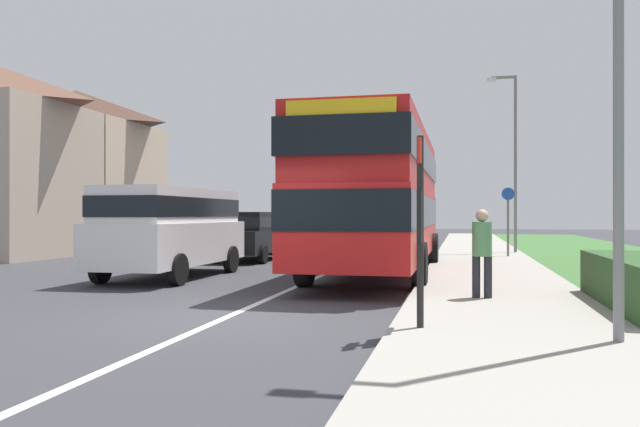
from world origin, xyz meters
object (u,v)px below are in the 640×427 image
at_px(double_decker_bus, 379,193).
at_px(bus_stop_sign, 420,218).
at_px(parked_van_white, 172,225).
at_px(pedestrian_at_stop, 482,249).
at_px(parked_car_black, 250,234).
at_px(parked_car_grey, 287,230).
at_px(cycle_route_sign, 508,219).
at_px(parked_car_blue, 318,227).
at_px(street_lamp_mid, 512,151).

distance_m(double_decker_bus, bus_stop_sign, 8.28).
xyz_separation_m(double_decker_bus, parked_van_white, (-4.97, -1.80, -0.83)).
height_order(pedestrian_at_stop, bus_stop_sign, bus_stop_sign).
xyz_separation_m(parked_car_black, parked_car_grey, (-0.14, 5.11, -0.01)).
bearing_deg(bus_stop_sign, cycle_route_sign, 81.85).
bearing_deg(parked_car_black, bus_stop_sign, -61.87).
xyz_separation_m(parked_car_black, parked_car_blue, (0.02, 10.38, 0.03)).
bearing_deg(parked_car_black, parked_van_white, -90.19).
height_order(parked_car_grey, pedestrian_at_stop, pedestrian_at_stop).
height_order(parked_van_white, parked_car_blue, parked_van_white).
distance_m(parked_van_white, parked_car_black, 5.93).
bearing_deg(cycle_route_sign, bus_stop_sign, -98.15).
height_order(parked_car_black, cycle_route_sign, cycle_route_sign).
relative_size(parked_car_blue, pedestrian_at_stop, 2.34).
distance_m(parked_car_black, bus_stop_sign, 13.87).
relative_size(double_decker_bus, pedestrian_at_stop, 6.45).
height_order(parked_car_blue, cycle_route_sign, cycle_route_sign).
distance_m(pedestrian_at_stop, bus_stop_sign, 3.31).
bearing_deg(double_decker_bus, parked_car_grey, 118.85).
bearing_deg(parked_car_blue, parked_van_white, -90.14).
distance_m(bus_stop_sign, street_lamp_mid, 17.54).
xyz_separation_m(parked_car_grey, cycle_route_sign, (8.78, -2.58, 0.53)).
height_order(double_decker_bus, parked_car_grey, double_decker_bus).
distance_m(parked_car_grey, pedestrian_at_stop, 16.07).
height_order(parked_van_white, cycle_route_sign, cycle_route_sign).
bearing_deg(parked_car_black, pedestrian_at_stop, -50.81).
xyz_separation_m(double_decker_bus, cycle_route_sign, (3.70, 6.65, -0.71)).
distance_m(parked_car_black, parked_car_blue, 10.38).
height_order(parked_car_blue, street_lamp_mid, street_lamp_mid).
height_order(double_decker_bus, parked_car_black, double_decker_bus).
xyz_separation_m(parked_car_grey, bus_stop_sign, (6.67, -17.33, 0.64)).
bearing_deg(double_decker_bus, parked_van_white, -160.06).
height_order(pedestrian_at_stop, cycle_route_sign, cycle_route_sign).
height_order(parked_car_grey, parked_car_blue, parked_car_blue).
bearing_deg(street_lamp_mid, parked_car_black, -151.03).
xyz_separation_m(double_decker_bus, street_lamp_mid, (4.03, 9.09, 1.88)).
relative_size(parked_car_grey, pedestrian_at_stop, 2.71).
height_order(parked_car_blue, pedestrian_at_stop, parked_car_blue).
bearing_deg(parked_car_black, cycle_route_sign, 16.31).
relative_size(parked_car_black, pedestrian_at_stop, 2.59).
bearing_deg(bus_stop_sign, parked_car_grey, 111.05).
height_order(parked_van_white, parked_car_grey, parked_van_white).
bearing_deg(street_lamp_mid, double_decker_bus, -113.93).
relative_size(parked_van_white, street_lamp_mid, 0.76).
bearing_deg(pedestrian_at_stop, parked_car_blue, 110.78).
bearing_deg(double_decker_bus, bus_stop_sign, -78.91).
relative_size(double_decker_bus, cycle_route_sign, 4.28).
distance_m(parked_van_white, cycle_route_sign, 12.10).
relative_size(parked_van_white, parked_car_blue, 1.35).
relative_size(parked_van_white, bus_stop_sign, 2.04).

